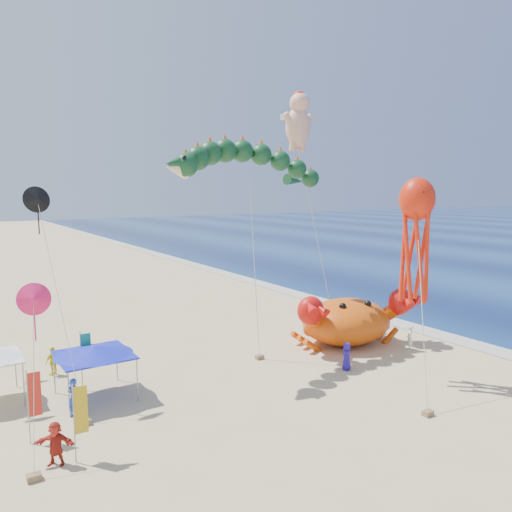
{
  "coord_description": "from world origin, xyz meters",
  "views": [
    {
      "loc": [
        -18.48,
        -23.42,
        10.55
      ],
      "look_at": [
        -2.0,
        2.0,
        6.5
      ],
      "focal_mm": 35.0,
      "sensor_mm": 36.0,
      "label": 1
    }
  ],
  "objects_px": {
    "crab_inflatable": "(348,320)",
    "dragon_kite": "(247,168)",
    "canopy_blue": "(94,351)",
    "cherub_kite": "(299,120)",
    "octopus_kite": "(416,231)"
  },
  "relations": [
    {
      "from": "crab_inflatable",
      "to": "dragon_kite",
      "type": "xyz_separation_m",
      "value": [
        -7.01,
        1.77,
        10.14
      ]
    },
    {
      "from": "canopy_blue",
      "to": "cherub_kite",
      "type": "bearing_deg",
      "value": 13.63
    },
    {
      "from": "cherub_kite",
      "to": "octopus_kite",
      "type": "xyz_separation_m",
      "value": [
        -0.45,
        -10.96,
        -7.03
      ]
    },
    {
      "from": "dragon_kite",
      "to": "cherub_kite",
      "type": "distance_m",
      "value": 7.27
    },
    {
      "from": "octopus_kite",
      "to": "canopy_blue",
      "type": "relative_size",
      "value": 2.89
    },
    {
      "from": "octopus_kite",
      "to": "crab_inflatable",
      "type": "bearing_deg",
      "value": 76.56
    },
    {
      "from": "crab_inflatable",
      "to": "octopus_kite",
      "type": "bearing_deg",
      "value": -103.44
    },
    {
      "from": "crab_inflatable",
      "to": "octopus_kite",
      "type": "xyz_separation_m",
      "value": [
        -1.61,
        -6.74,
        6.67
      ]
    },
    {
      "from": "cherub_kite",
      "to": "octopus_kite",
      "type": "relative_size",
      "value": 1.55
    },
    {
      "from": "crab_inflatable",
      "to": "dragon_kite",
      "type": "height_order",
      "value": "dragon_kite"
    },
    {
      "from": "cherub_kite",
      "to": "crab_inflatable",
      "type": "bearing_deg",
      "value": -74.58
    },
    {
      "from": "crab_inflatable",
      "to": "octopus_kite",
      "type": "height_order",
      "value": "octopus_kite"
    },
    {
      "from": "crab_inflatable",
      "to": "cherub_kite",
      "type": "bearing_deg",
      "value": 105.42
    },
    {
      "from": "crab_inflatable",
      "to": "cherub_kite",
      "type": "height_order",
      "value": "cherub_kite"
    },
    {
      "from": "dragon_kite",
      "to": "cherub_kite",
      "type": "height_order",
      "value": "cherub_kite"
    }
  ]
}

